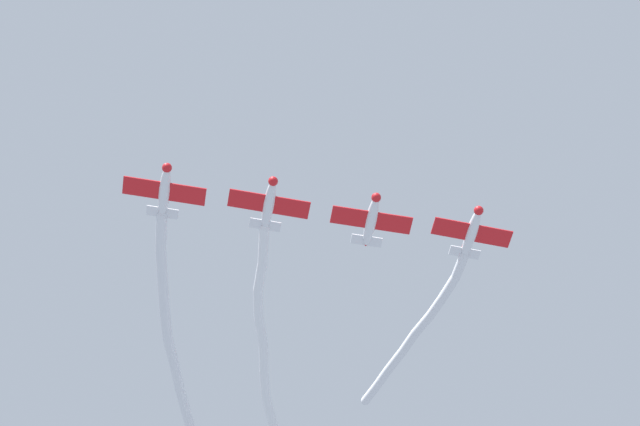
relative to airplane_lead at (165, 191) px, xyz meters
name	(u,v)px	position (x,y,z in m)	size (l,w,h in m)	color
airplane_lead	(165,191)	(0.00, 0.00, 0.00)	(5.25, 6.73, 1.71)	white
smoke_trail_lead	(180,364)	(17.87, 6.02, 1.69)	(32.94, 8.42, 3.86)	white
airplane_left_wing	(269,204)	(3.85, -7.69, 0.30)	(5.23, 6.70, 1.71)	white
smoke_trail_left_wing	(268,361)	(19.24, -2.21, 0.71)	(27.88, 7.87, 1.96)	white
airplane_right_wing	(371,220)	(7.69, -15.37, 0.00)	(5.25, 6.73, 1.71)	white
airplane_slot	(472,232)	(11.54, -23.06, 0.30)	(5.22, 6.66, 1.71)	white
smoke_trail_slot	(414,335)	(20.52, -15.73, 0.73)	(14.29, 13.44, 2.35)	white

